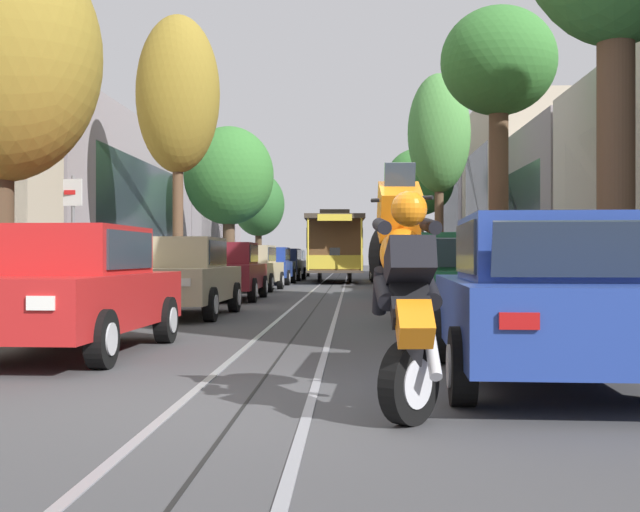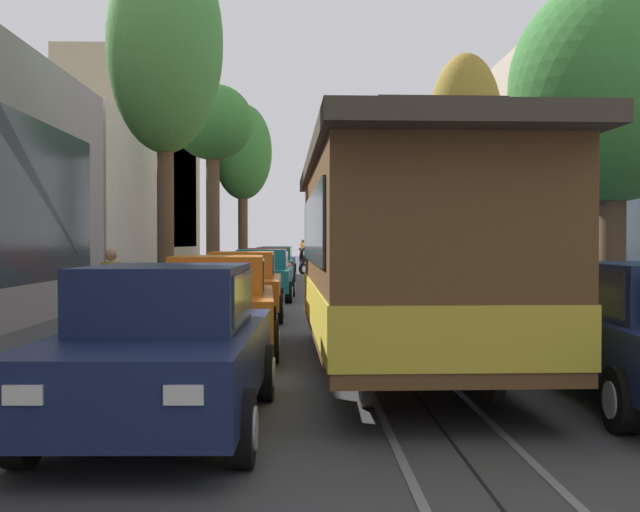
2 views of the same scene
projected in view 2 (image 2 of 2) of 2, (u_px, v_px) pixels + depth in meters
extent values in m
plane|color=#424244|center=(351.00, 308.00, 21.46)|extent=(160.00, 160.00, 0.00)
cube|color=gray|center=(384.00, 321.00, 18.00)|extent=(0.08, 62.70, 0.01)
cube|color=gray|center=(338.00, 321.00, 17.98)|extent=(0.08, 62.70, 0.01)
cube|color=black|center=(361.00, 321.00, 17.99)|extent=(0.03, 62.70, 0.01)
cube|color=#BCAD93|center=(537.00, 178.00, 36.36)|extent=(4.74, 17.93, 9.62)
cube|color=#2D3842|center=(486.00, 188.00, 36.31)|extent=(0.04, 12.76, 5.77)
cube|color=tan|center=(135.00, 174.00, 39.53)|extent=(5.18, 10.64, 10.55)
cube|color=#2D3842|center=(186.00, 184.00, 39.60)|extent=(0.04, 7.66, 6.33)
cube|color=beige|center=(84.00, 208.00, 28.65)|extent=(4.27, 10.64, 6.12)
cube|color=#2D3842|center=(142.00, 216.00, 28.70)|extent=(0.04, 7.66, 3.67)
cube|color=#2D3842|center=(44.00, 202.00, 17.77)|extent=(0.04, 7.66, 3.62)
cube|color=red|center=(380.00, 265.00, 40.06)|extent=(1.93, 4.35, 0.66)
cube|color=red|center=(380.00, 253.00, 39.89)|extent=(1.54, 2.11, 0.60)
cube|color=#2D3842|center=(379.00, 253.00, 40.73)|extent=(1.34, 0.26, 0.47)
cube|color=#2D3842|center=(382.00, 253.00, 38.71)|extent=(1.30, 0.24, 0.45)
cube|color=#2D3842|center=(365.00, 253.00, 39.90)|extent=(0.09, 1.81, 0.47)
cube|color=#2D3842|center=(395.00, 253.00, 39.89)|extent=(0.09, 1.81, 0.47)
cube|color=white|center=(367.00, 262.00, 42.22)|extent=(0.28, 0.05, 0.14)
cube|color=#B21414|center=(371.00, 264.00, 37.90)|extent=(0.28, 0.05, 0.12)
cube|color=white|center=(387.00, 262.00, 42.21)|extent=(0.28, 0.05, 0.14)
cube|color=#B21414|center=(394.00, 264.00, 37.89)|extent=(0.28, 0.05, 0.12)
cylinder|color=black|center=(361.00, 270.00, 41.40)|extent=(0.22, 0.65, 0.64)
cylinder|color=silver|center=(359.00, 270.00, 41.40)|extent=(0.03, 0.35, 0.35)
cylinder|color=black|center=(395.00, 270.00, 41.39)|extent=(0.22, 0.65, 0.64)
cylinder|color=silver|center=(397.00, 270.00, 41.39)|extent=(0.03, 0.35, 0.35)
cylinder|color=black|center=(364.00, 272.00, 38.74)|extent=(0.22, 0.65, 0.64)
cylinder|color=silver|center=(361.00, 272.00, 38.74)|extent=(0.03, 0.35, 0.35)
cylinder|color=black|center=(399.00, 272.00, 38.72)|extent=(0.22, 0.65, 0.64)
cylinder|color=silver|center=(402.00, 272.00, 38.72)|extent=(0.03, 0.35, 0.35)
cube|color=#C1B28E|center=(393.00, 269.00, 33.69)|extent=(1.89, 4.34, 0.66)
cube|color=#C1B28E|center=(394.00, 254.00, 33.53)|extent=(1.52, 2.10, 0.60)
cube|color=#2D3842|center=(392.00, 255.00, 34.37)|extent=(1.34, 0.25, 0.47)
cube|color=#2D3842|center=(396.00, 255.00, 32.35)|extent=(1.30, 0.23, 0.45)
cube|color=#2D3842|center=(376.00, 255.00, 33.53)|extent=(0.07, 1.81, 0.47)
cube|color=#2D3842|center=(411.00, 254.00, 33.53)|extent=(0.07, 1.81, 0.47)
cube|color=white|center=(377.00, 265.00, 35.85)|extent=(0.28, 0.05, 0.14)
cube|color=#B21414|center=(384.00, 268.00, 31.53)|extent=(0.28, 0.05, 0.12)
cube|color=white|center=(401.00, 265.00, 35.85)|extent=(0.28, 0.05, 0.14)
cube|color=#B21414|center=(412.00, 268.00, 31.53)|extent=(0.28, 0.05, 0.12)
cylinder|color=black|center=(371.00, 275.00, 35.03)|extent=(0.21, 0.64, 0.64)
cylinder|color=silver|center=(368.00, 275.00, 35.03)|extent=(0.03, 0.35, 0.35)
cylinder|color=black|center=(410.00, 275.00, 35.03)|extent=(0.21, 0.64, 0.64)
cylinder|color=silver|center=(412.00, 275.00, 35.03)|extent=(0.03, 0.35, 0.35)
cylinder|color=black|center=(375.00, 278.00, 32.36)|extent=(0.21, 0.64, 0.64)
cylinder|color=silver|center=(372.00, 278.00, 32.36)|extent=(0.03, 0.35, 0.35)
cylinder|color=black|center=(418.00, 278.00, 32.37)|extent=(0.21, 0.64, 0.64)
cylinder|color=silver|center=(420.00, 278.00, 32.37)|extent=(0.03, 0.35, 0.35)
cube|color=maroon|center=(415.00, 275.00, 27.39)|extent=(1.82, 4.31, 0.66)
cube|color=maroon|center=(416.00, 257.00, 27.23)|extent=(1.48, 2.07, 0.60)
cube|color=#2D3842|center=(412.00, 257.00, 28.07)|extent=(1.33, 0.23, 0.47)
cube|color=#2D3842|center=(421.00, 259.00, 26.05)|extent=(1.30, 0.20, 0.45)
cube|color=#2D3842|center=(394.00, 257.00, 27.21)|extent=(0.04, 1.81, 0.47)
cube|color=#2D3842|center=(437.00, 257.00, 27.25)|extent=(0.04, 1.81, 0.47)
cube|color=white|center=(392.00, 270.00, 29.54)|extent=(0.28, 0.04, 0.14)
cube|color=#B21414|center=(408.00, 275.00, 25.22)|extent=(0.28, 0.04, 0.12)
cube|color=white|center=(421.00, 270.00, 29.57)|extent=(0.28, 0.04, 0.14)
cube|color=#B21414|center=(442.00, 275.00, 25.25)|extent=(0.28, 0.04, 0.12)
cylinder|color=black|center=(386.00, 283.00, 28.71)|extent=(0.20, 0.64, 0.64)
cylinder|color=silver|center=(383.00, 283.00, 28.70)|extent=(0.02, 0.35, 0.35)
cylinder|color=black|center=(434.00, 283.00, 28.76)|extent=(0.20, 0.64, 0.64)
cylinder|color=silver|center=(437.00, 283.00, 28.76)|extent=(0.02, 0.35, 0.35)
cylinder|color=black|center=(395.00, 287.00, 26.04)|extent=(0.20, 0.64, 0.64)
cylinder|color=silver|center=(391.00, 287.00, 26.04)|extent=(0.02, 0.35, 0.35)
cylinder|color=black|center=(447.00, 287.00, 26.09)|extent=(0.20, 0.64, 0.64)
cylinder|color=silver|center=(451.00, 287.00, 26.09)|extent=(0.02, 0.35, 0.35)
cube|color=#C1B28E|center=(451.00, 285.00, 21.27)|extent=(2.00, 4.38, 0.66)
cube|color=#C1B28E|center=(452.00, 262.00, 21.11)|extent=(1.57, 2.13, 0.60)
cube|color=#2D3842|center=(448.00, 262.00, 21.95)|extent=(1.34, 0.28, 0.47)
cube|color=#2D3842|center=(459.00, 264.00, 19.93)|extent=(1.30, 0.26, 0.45)
cube|color=#2D3842|center=(424.00, 262.00, 21.13)|extent=(0.11, 1.81, 0.47)
cube|color=#2D3842|center=(480.00, 262.00, 21.10)|extent=(0.11, 1.81, 0.47)
cube|color=white|center=(422.00, 278.00, 23.44)|extent=(0.28, 0.05, 0.14)
cube|color=#B21414|center=(441.00, 286.00, 19.13)|extent=(0.28, 0.05, 0.12)
cube|color=white|center=(460.00, 278.00, 23.42)|extent=(0.28, 0.05, 0.14)
cube|color=#B21414|center=(487.00, 286.00, 19.10)|extent=(0.28, 0.05, 0.12)
cylinder|color=black|center=(414.00, 294.00, 22.63)|extent=(0.23, 0.65, 0.64)
cylinder|color=silver|center=(410.00, 294.00, 22.63)|extent=(0.04, 0.35, 0.35)
cylinder|color=black|center=(475.00, 294.00, 22.59)|extent=(0.23, 0.65, 0.64)
cylinder|color=silver|center=(479.00, 294.00, 22.59)|extent=(0.04, 0.35, 0.35)
cylinder|color=black|center=(424.00, 301.00, 19.97)|extent=(0.23, 0.65, 0.64)
cylinder|color=silver|center=(420.00, 301.00, 19.97)|extent=(0.04, 0.35, 0.35)
cylinder|color=black|center=(494.00, 301.00, 19.93)|extent=(0.23, 0.65, 0.64)
cylinder|color=silver|center=(498.00, 301.00, 19.92)|extent=(0.04, 0.35, 0.35)
cube|color=#233D93|center=(518.00, 304.00, 14.64)|extent=(1.90, 4.34, 0.66)
cube|color=#233D93|center=(520.00, 271.00, 14.47)|extent=(1.53, 2.10, 0.60)
cube|color=#2D3842|center=(509.00, 270.00, 15.31)|extent=(1.34, 0.25, 0.47)
cube|color=#2D3842|center=(538.00, 275.00, 13.29)|extent=(1.30, 0.23, 0.45)
cube|color=#2D3842|center=(480.00, 271.00, 14.47)|extent=(0.07, 1.81, 0.47)
cube|color=#2D3842|center=(561.00, 271.00, 14.47)|extent=(0.07, 1.81, 0.47)
cube|color=white|center=(467.00, 292.00, 16.79)|extent=(0.28, 0.05, 0.14)
cube|color=#B21414|center=(517.00, 309.00, 12.47)|extent=(0.28, 0.05, 0.12)
cube|color=white|center=(519.00, 292.00, 16.79)|extent=(0.28, 0.05, 0.14)
cube|color=#B21414|center=(587.00, 309.00, 12.47)|extent=(0.28, 0.05, 0.12)
cylinder|color=black|center=(458.00, 315.00, 15.97)|extent=(0.22, 0.64, 0.64)
cylinder|color=silver|center=(453.00, 315.00, 15.97)|extent=(0.03, 0.35, 0.35)
cylinder|color=black|center=(545.00, 315.00, 15.97)|extent=(0.22, 0.64, 0.64)
cylinder|color=silver|center=(550.00, 315.00, 15.97)|extent=(0.03, 0.35, 0.35)
cylinder|color=black|center=(486.00, 330.00, 13.31)|extent=(0.22, 0.64, 0.64)
cylinder|color=silver|center=(479.00, 330.00, 13.31)|extent=(0.03, 0.35, 0.35)
cylinder|color=black|center=(590.00, 330.00, 13.31)|extent=(0.22, 0.64, 0.64)
cylinder|color=silver|center=(596.00, 330.00, 13.31)|extent=(0.03, 0.35, 0.35)
cube|color=#2D3842|center=(633.00, 288.00, 9.38)|extent=(1.34, 0.28, 0.47)
cube|color=#2D3842|center=(594.00, 291.00, 8.56)|extent=(0.10, 1.81, 0.47)
cube|color=white|center=(552.00, 319.00, 10.87)|extent=(0.28, 0.05, 0.14)
cube|color=white|center=(633.00, 319.00, 10.85)|extent=(0.28, 0.05, 0.14)
cylinder|color=black|center=(545.00, 358.00, 10.06)|extent=(0.23, 0.65, 0.64)
cylinder|color=silver|center=(536.00, 358.00, 10.06)|extent=(0.03, 0.35, 0.35)
cylinder|color=black|center=(621.00, 400.00, 7.39)|extent=(0.23, 0.65, 0.64)
cylinder|color=silver|center=(609.00, 400.00, 7.40)|extent=(0.03, 0.35, 0.35)
cube|color=#233D93|center=(277.00, 264.00, 42.04)|extent=(1.99, 4.37, 0.66)
cube|color=#233D93|center=(277.00, 252.00, 42.18)|extent=(1.56, 2.13, 0.60)
cube|color=#2D3842|center=(276.00, 253.00, 41.34)|extent=(1.34, 0.28, 0.47)
cube|color=#2D3842|center=(278.00, 252.00, 43.36)|extent=(1.30, 0.25, 0.45)
cube|color=#2D3842|center=(291.00, 252.00, 42.16)|extent=(0.11, 1.81, 0.47)
cube|color=#2D3842|center=(263.00, 252.00, 42.19)|extent=(0.11, 1.81, 0.47)
cube|color=white|center=(284.00, 263.00, 39.86)|extent=(0.28, 0.05, 0.14)
cube|color=#B21414|center=(289.00, 261.00, 44.18)|extent=(0.28, 0.05, 0.12)
cube|color=white|center=(263.00, 263.00, 39.89)|extent=(0.28, 0.05, 0.14)
cube|color=#B21414|center=(270.00, 261.00, 44.21)|extent=(0.28, 0.05, 0.12)
cylinder|color=black|center=(292.00, 271.00, 40.69)|extent=(0.23, 0.65, 0.64)
cylinder|color=silver|center=(294.00, 271.00, 40.69)|extent=(0.04, 0.35, 0.35)
cylinder|color=black|center=(258.00, 271.00, 40.73)|extent=(0.23, 0.65, 0.64)
cylinder|color=silver|center=(256.00, 271.00, 40.73)|extent=(0.04, 0.35, 0.35)
cylinder|color=black|center=(294.00, 269.00, 43.36)|extent=(0.23, 0.65, 0.64)
cylinder|color=silver|center=(296.00, 269.00, 43.36)|extent=(0.04, 0.35, 0.35)
cylinder|color=black|center=(263.00, 269.00, 43.39)|extent=(0.23, 0.65, 0.64)
cylinder|color=silver|center=(261.00, 269.00, 43.40)|extent=(0.04, 0.35, 0.35)
cube|color=#1E6038|center=(273.00, 267.00, 35.80)|extent=(1.93, 4.35, 0.66)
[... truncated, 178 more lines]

